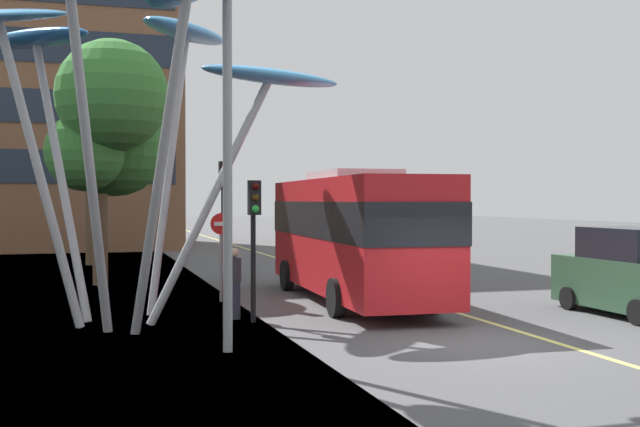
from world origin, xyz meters
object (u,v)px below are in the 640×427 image
traffic_light_kerb_far (224,200)px  no_entry_sign (221,243)px  red_bus (353,230)px  pedestrian (234,283)px  car_parked_mid (632,275)px  leaf_sculpture (132,48)px  street_lamp (246,102)px  traffic_light_kerb_near (254,219)px

traffic_light_kerb_far → no_entry_sign: (-0.10, -0.10, -1.19)m
red_bus → pedestrian: (-3.78, -2.26, -1.15)m
car_parked_mid → pedestrian: 9.79m
leaf_sculpture → pedestrian: (2.36, -0.15, -5.53)m
car_parked_mid → street_lamp: size_ratio=0.59×
traffic_light_kerb_near → red_bus: bearing=40.9°
red_bus → no_entry_sign: 3.72m
red_bus → leaf_sculpture: bearing=-161.0°
no_entry_sign → red_bus: bearing=-16.1°
traffic_light_kerb_far → street_lamp: size_ratio=0.54×
car_parked_mid → street_lamp: (-10.03, -1.73, 3.69)m
red_bus → no_entry_sign: size_ratio=4.12×
red_bus → traffic_light_kerb_near: size_ratio=3.10×
street_lamp → pedestrian: (0.51, 4.01, -3.85)m
red_bus → pedestrian: size_ratio=6.03×
red_bus → traffic_light_kerb_near: (-3.45, -2.99, 0.40)m
traffic_light_kerb_far → pedestrian: traffic_light_kerb_far is taller
red_bus → traffic_light_kerb_near: bearing=-139.1°
red_bus → traffic_light_kerb_near: 4.59m
street_lamp → no_entry_sign: 7.93m
street_lamp → traffic_light_kerb_near: bearing=75.7°
red_bus → car_parked_mid: bearing=-38.3°
car_parked_mid → no_entry_sign: 10.86m
red_bus → traffic_light_kerb_far: 3.74m
street_lamp → no_entry_sign: street_lamp is taller
red_bus → car_parked_mid: 7.38m
car_parked_mid → leaf_sculpture: bearing=168.5°
leaf_sculpture → pedestrian: leaf_sculpture is taller
street_lamp → pedestrian: street_lamp is taller
leaf_sculpture → traffic_light_kerb_near: (2.69, -0.88, -3.97)m
traffic_light_kerb_far → car_parked_mid: bearing=-31.6°
street_lamp → traffic_light_kerb_far: bearing=83.6°
leaf_sculpture → no_entry_sign: size_ratio=4.51×
traffic_light_kerb_far → car_parked_mid: 10.96m
traffic_light_kerb_near → car_parked_mid: bearing=-9.5°
traffic_light_kerb_near → traffic_light_kerb_far: bearing=90.1°
no_entry_sign → pedestrian: bearing=-93.9°
red_bus → no_entry_sign: (-3.56, 1.03, -0.35)m
traffic_light_kerb_near → car_parked_mid: 9.42m
traffic_light_kerb_far → street_lamp: 7.66m
no_entry_sign → leaf_sculpture: bearing=-129.4°
leaf_sculpture → no_entry_sign: 6.23m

